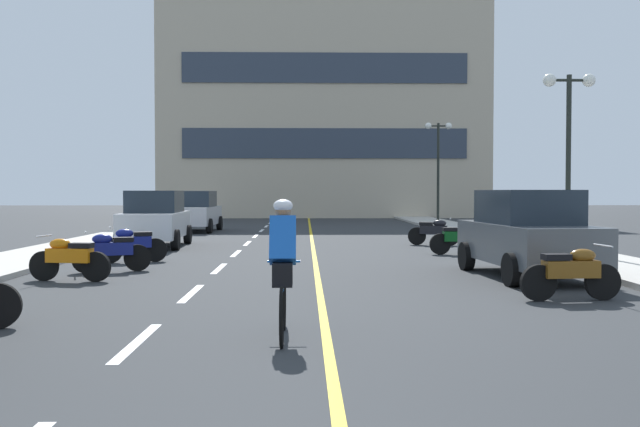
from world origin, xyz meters
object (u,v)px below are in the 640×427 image
at_px(motorcycle_6, 132,244).
at_px(cyclist_rider, 283,265).
at_px(street_lamp_far, 438,150).
at_px(parked_car_near, 527,233).
at_px(street_lamp_mid, 569,121).
at_px(parked_car_far, 196,211).
at_px(motorcycle_4, 69,258).
at_px(motorcycle_5, 111,251).
at_px(motorcycle_7, 460,238).
at_px(motorcycle_8, 434,231).
at_px(parked_car_mid, 155,219).
at_px(motorcycle_3, 572,272).

distance_m(motorcycle_6, cyclist_rider, 10.07).
height_order(street_lamp_far, parked_car_near, street_lamp_far).
bearing_deg(street_lamp_mid, parked_car_far, 135.15).
distance_m(motorcycle_4, motorcycle_5, 1.64).
height_order(parked_car_near, parked_car_far, same).
distance_m(motorcycle_7, motorcycle_8, 3.44).
bearing_deg(parked_car_near, parked_car_mid, 138.79).
height_order(motorcycle_5, cyclist_rider, cyclist_rider).
xyz_separation_m(street_lamp_mid, motorcycle_6, (-11.67, -1.66, -3.27)).
xyz_separation_m(parked_car_near, parked_car_far, (-9.52, 17.04, 0.00)).
relative_size(motorcycle_4, motorcycle_8, 1.01).
relative_size(motorcycle_3, motorcycle_4, 1.01).
bearing_deg(parked_car_mid, motorcycle_6, -84.46).
xyz_separation_m(street_lamp_far, cyclist_rider, (-7.49, -29.40, -3.16)).
xyz_separation_m(motorcycle_4, motorcycle_8, (8.99, 9.24, 0.00)).
xyz_separation_m(parked_car_mid, motorcycle_6, (0.49, -5.06, -0.44)).
bearing_deg(motorcycle_4, motorcycle_5, 76.07).
relative_size(motorcycle_4, motorcycle_5, 1.03).
distance_m(parked_car_near, motorcycle_3, 3.22).
bearing_deg(street_lamp_far, motorcycle_3, -96.15).
xyz_separation_m(street_lamp_mid, motorcycle_8, (-3.03, 3.86, -3.27)).
bearing_deg(parked_car_mid, street_lamp_far, 51.47).
height_order(parked_car_near, parked_car_mid, same).
bearing_deg(parked_car_near, motorcycle_3, -94.92).
bearing_deg(cyclist_rider, parked_car_near, 50.65).
bearing_deg(motorcycle_4, parked_car_near, 2.99).
relative_size(parked_car_near, motorcycle_5, 2.63).
height_order(motorcycle_7, cyclist_rider, cyclist_rider).
bearing_deg(street_lamp_far, parked_car_mid, -128.53).
bearing_deg(parked_car_near, street_lamp_far, 83.69).
relative_size(motorcycle_6, cyclist_rider, 0.93).
bearing_deg(motorcycle_4, street_lamp_mid, 24.11).
bearing_deg(parked_car_far, street_lamp_mid, -44.85).
bearing_deg(parked_car_near, street_lamp_mid, 61.12).
distance_m(street_lamp_mid, parked_car_mid, 12.94).
relative_size(motorcycle_3, motorcycle_6, 1.03).
distance_m(street_lamp_far, parked_car_mid, 19.60).
relative_size(motorcycle_6, motorcycle_8, 0.99).
distance_m(motorcycle_5, cyclist_rider, 8.16).
bearing_deg(parked_car_far, motorcycle_3, -65.43).
bearing_deg(parked_car_far, parked_car_near, -60.82).
height_order(parked_car_near, motorcycle_3, parked_car_near).
bearing_deg(motorcycle_5, motorcycle_4, -103.93).
xyz_separation_m(motorcycle_4, motorcycle_6, (0.34, 3.71, 0.00)).
relative_size(parked_car_near, motorcycle_8, 2.59).
bearing_deg(parked_car_mid, parked_car_near, -41.21).
xyz_separation_m(parked_car_mid, motorcycle_4, (0.15, -8.78, -0.44)).
relative_size(parked_car_near, motorcycle_6, 2.62).
relative_size(street_lamp_mid, parked_car_mid, 1.16).
bearing_deg(street_lamp_far, parked_car_far, -152.19).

